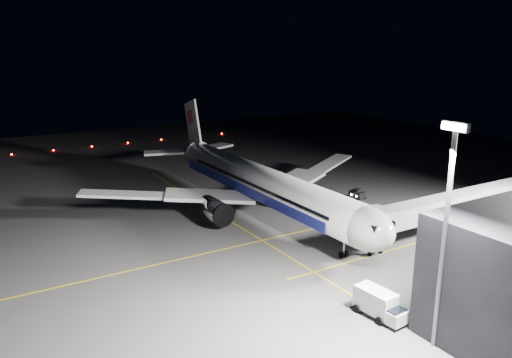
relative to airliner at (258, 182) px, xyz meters
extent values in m
plane|color=#4C4C4F|center=(1.08, 0.00, -5.16)|extent=(200.00, 200.00, 0.00)
cube|color=gold|center=(11.08, 0.00, -5.16)|extent=(0.25, 80.00, 0.01)
cube|color=gold|center=(1.08, -6.00, -5.16)|extent=(70.00, 0.25, 0.01)
cube|color=gold|center=(23.08, 10.00, -5.16)|extent=(0.25, 40.00, 0.01)
cylinder|color=silver|center=(1.08, 0.00, 0.14)|extent=(48.00, 5.60, 5.60)
ellipsoid|color=silver|center=(25.08, 0.00, 0.14)|extent=(8.96, 5.60, 5.60)
cube|color=black|center=(27.38, 0.00, 1.14)|extent=(2.20, 3.40, 0.90)
cone|color=silver|center=(-27.42, 0.00, 0.44)|extent=(9.00, 5.49, 5.49)
cube|color=#21299A|center=(0.08, 2.78, -0.76)|extent=(42.24, 0.25, 1.50)
cube|color=#21299A|center=(0.08, -2.78, -0.76)|extent=(42.24, 0.25, 1.50)
cube|color=silver|center=(-1.42, 8.00, -1.46)|extent=(11.36, 15.23, 1.53)
cube|color=silver|center=(-1.42, -8.00, -1.46)|extent=(11.36, 15.23, 1.53)
cube|color=silver|center=(-6.42, 20.50, -0.59)|extent=(8.57, 13.22, 1.31)
cube|color=silver|center=(-6.42, -20.50, -0.59)|extent=(8.57, 13.22, 1.31)
cube|color=silver|center=(-26.92, 5.20, 0.74)|extent=(6.20, 9.67, 0.45)
cube|color=silver|center=(-26.92, -5.20, 0.74)|extent=(6.20, 9.67, 0.45)
cube|color=white|center=(-25.12, 0.00, 6.34)|extent=(7.53, 0.40, 10.28)
cube|color=#E74E89|center=(-25.92, 0.00, 7.74)|extent=(3.22, 0.55, 3.22)
cylinder|color=#B7B7BF|center=(2.28, 9.00, -2.61)|extent=(5.60, 3.40, 3.40)
cylinder|color=#B7B7BF|center=(2.28, -9.00, -2.61)|extent=(5.60, 3.40, 3.40)
cylinder|color=#9999A0|center=(21.58, 0.00, -3.91)|extent=(0.26, 0.26, 2.50)
cylinder|color=black|center=(21.58, 0.00, -4.71)|extent=(0.90, 0.70, 0.90)
cylinder|color=#9999A0|center=(-1.92, 4.30, -3.91)|extent=(0.26, 0.26, 2.50)
cylinder|color=#9999A0|center=(-1.92, -4.30, -3.91)|extent=(0.26, 0.26, 2.50)
cylinder|color=black|center=(-1.92, 4.30, -4.61)|extent=(1.10, 1.60, 1.10)
cylinder|color=black|center=(-1.92, -4.30, -4.61)|extent=(1.10, 1.60, 1.10)
cube|color=#B2B2B7|center=(23.08, 20.05, -0.56)|extent=(3.00, 33.90, 2.80)
cube|color=#B2B2B7|center=(23.08, 4.20, -0.56)|extent=(3.60, 3.20, 3.40)
cylinder|color=#9999A0|center=(23.08, 4.20, -3.61)|extent=(0.70, 0.70, 3.10)
cylinder|color=black|center=(23.08, 3.30, -4.81)|extent=(0.70, 0.30, 0.70)
cylinder|color=black|center=(23.08, 5.10, -4.81)|extent=(0.70, 0.30, 0.70)
cylinder|color=#59595E|center=(41.08, -6.00, 4.84)|extent=(0.44, 0.44, 20.00)
cube|color=#59595E|center=(41.08, -6.00, 15.14)|extent=(2.40, 0.50, 0.80)
cube|color=white|center=(41.08, -6.35, 15.14)|extent=(2.20, 0.15, 0.60)
sphere|color=#FF140A|center=(-70.92, -30.00, -4.94)|extent=(0.44, 0.44, 0.44)
sphere|color=#FF140A|center=(-70.92, -20.00, -4.94)|extent=(0.44, 0.44, 0.44)
sphere|color=#FF140A|center=(-70.92, -10.00, -4.94)|extent=(0.44, 0.44, 0.44)
sphere|color=#FF140A|center=(-70.92, 0.00, -4.94)|extent=(0.44, 0.44, 0.44)
sphere|color=#FF140A|center=(-70.92, 10.00, -4.94)|extent=(0.44, 0.44, 0.44)
sphere|color=#FF140A|center=(-70.92, 20.00, -4.94)|extent=(0.44, 0.44, 0.44)
sphere|color=#FF140A|center=(-70.92, 30.00, -4.94)|extent=(0.44, 0.44, 0.44)
cube|color=silver|center=(34.39, -6.85, -3.50)|extent=(4.47, 2.52, 2.36)
cube|color=silver|center=(36.95, -6.62, -4.14)|extent=(1.89, 2.18, 1.29)
cube|color=black|center=(36.95, -6.62, -3.61)|extent=(1.44, 1.93, 0.54)
cylinder|color=black|center=(35.78, -5.60, -4.73)|extent=(0.88, 0.34, 0.86)
cylinder|color=black|center=(35.98, -7.84, -4.73)|extent=(0.88, 0.34, 0.86)
cylinder|color=black|center=(32.79, -5.86, -4.73)|extent=(0.88, 0.34, 0.86)
cylinder|color=black|center=(32.99, -8.11, -4.73)|extent=(0.88, 0.34, 0.86)
cube|color=black|center=(3.00, 19.18, -4.33)|extent=(2.85, 1.99, 1.22)
cube|color=black|center=(3.00, 19.18, -3.56)|extent=(1.24, 1.24, 0.66)
sphere|color=#FFF2CC|center=(2.56, 18.25, -4.33)|extent=(0.29, 0.29, 0.29)
sphere|color=#FFF2CC|center=(3.66, 18.40, -4.33)|extent=(0.29, 0.29, 0.29)
cylinder|color=black|center=(3.86, 20.24, -4.83)|extent=(0.69, 0.33, 0.66)
cylinder|color=black|center=(4.10, 18.38, -4.83)|extent=(0.69, 0.33, 0.66)
cylinder|color=black|center=(1.89, 19.99, -4.83)|extent=(0.69, 0.33, 0.66)
cylinder|color=black|center=(2.13, 18.12, -4.83)|extent=(0.69, 0.33, 0.66)
cone|color=#FA510A|center=(-6.92, 11.32, -4.82)|extent=(0.46, 0.46, 0.69)
cone|color=#FA510A|center=(4.07, 7.73, -4.86)|extent=(0.40, 0.40, 0.60)
cone|color=#FA510A|center=(5.63, 4.31, -4.88)|extent=(0.37, 0.37, 0.56)
camera|label=1|loc=(67.26, -40.94, 21.42)|focal=35.00mm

